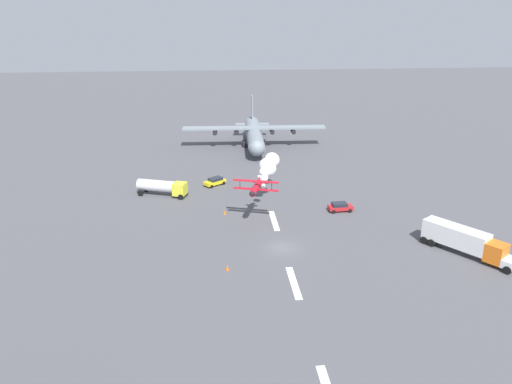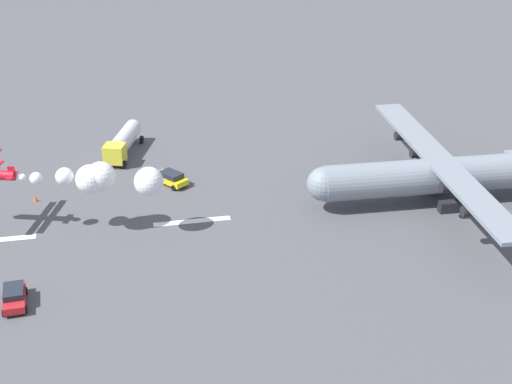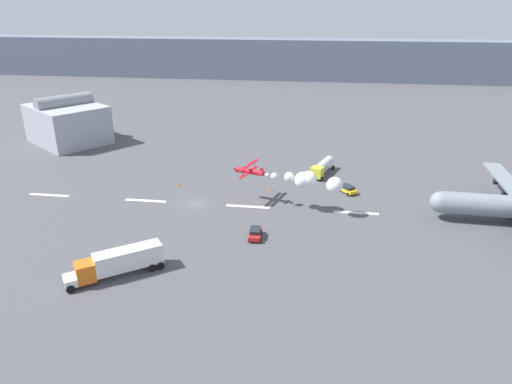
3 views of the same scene
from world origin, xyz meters
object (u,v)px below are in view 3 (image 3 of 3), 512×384
airport_staff_sedan (347,189)px  traffic_cone_far (271,189)px  followme_car_yellow (255,233)px  semi_truck_orange (118,262)px  traffic_cone_near (179,184)px  stunt_biplane_red (306,180)px  fuel_tanker_truck (322,167)px

airport_staff_sedan → traffic_cone_far: airport_staff_sedan is taller
followme_car_yellow → airport_staff_sedan: bearing=54.0°
semi_truck_orange → traffic_cone_near: 33.48m
traffic_cone_far → traffic_cone_near: bearing=179.1°
semi_truck_orange → traffic_cone_near: bearing=92.7°
followme_car_yellow → traffic_cone_near: followme_car_yellow is taller
stunt_biplane_red → followme_car_yellow: (-7.40, -11.66, -5.03)m
airport_staff_sedan → traffic_cone_near: bearing=-178.2°
followme_car_yellow → airport_staff_sedan: (15.34, 21.07, 0.00)m
semi_truck_orange → fuel_tanker_truck: 52.03m
airport_staff_sedan → traffic_cone_near: (-34.05, -1.08, -0.44)m
semi_truck_orange → traffic_cone_far: 37.51m
airport_staff_sedan → traffic_cone_near: airport_staff_sedan is taller
semi_truck_orange → traffic_cone_far: semi_truck_orange is taller
traffic_cone_near → stunt_biplane_red: bearing=-17.7°
airport_staff_sedan → traffic_cone_near: 34.07m
fuel_tanker_truck → traffic_cone_far: 14.95m
followme_car_yellow → traffic_cone_far: bearing=88.7°
stunt_biplane_red → traffic_cone_near: 27.96m
airport_staff_sedan → fuel_tanker_truck: bearing=116.9°
stunt_biplane_red → traffic_cone_far: stunt_biplane_red is taller
semi_truck_orange → followme_car_yellow: (17.12, 13.40, -1.30)m
traffic_cone_near → semi_truck_orange: bearing=-87.3°
semi_truck_orange → traffic_cone_far: bearing=62.0°
fuel_tanker_truck → followme_car_yellow: size_ratio=2.26×
airport_staff_sedan → stunt_biplane_red: bearing=-130.1°
semi_truck_orange → traffic_cone_far: (17.57, 33.09, -1.73)m
traffic_cone_near → traffic_cone_far: 19.17m
stunt_biplane_red → followme_car_yellow: bearing=-122.4°
fuel_tanker_truck → followme_car_yellow: fuel_tanker_truck is taller
followme_car_yellow → traffic_cone_far: 19.70m
semi_truck_orange → fuel_tanker_truck: bearing=58.0°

